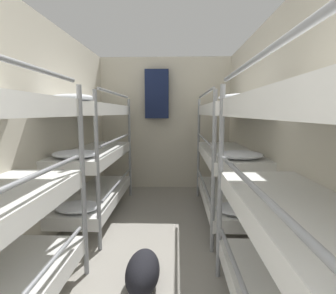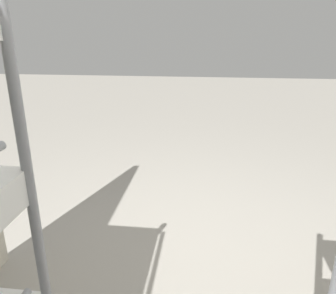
% 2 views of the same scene
% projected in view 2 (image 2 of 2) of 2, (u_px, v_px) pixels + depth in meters
% --- Properties ---
extents(ground_plane, '(20.00, 20.00, 0.00)m').
position_uv_depth(ground_plane, '(187.00, 280.00, 2.05)').
color(ground_plane, gray).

